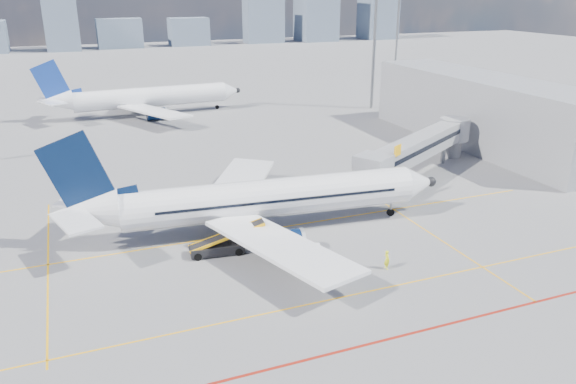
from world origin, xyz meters
name	(u,v)px	position (x,y,z in m)	size (l,w,h in m)	color
ground	(301,265)	(0.00, 0.00, 0.00)	(420.00, 420.00, 0.00)	gray
apron_markings	(314,288)	(-0.58, -3.91, 0.01)	(90.00, 35.12, 0.01)	#FFAF0D
jet_bridge	(423,146)	(23.51, 16.91, 3.74)	(23.55, 15.78, 6.30)	#95979D
terminal_block	(483,111)	(39.95, 26.00, 5.00)	(10.00, 42.00, 10.00)	#95979D
floodlight_mast_ne	(375,36)	(38.00, 55.00, 13.59)	(3.20, 0.61, 25.45)	slate
floodlight_mast_far	(398,22)	(65.00, 90.00, 13.59)	(3.20, 0.61, 25.45)	slate
distant_skyline	(126,19)	(8.34, 190.00, 10.70)	(253.05, 15.39, 27.66)	slate
main_aircraft	(255,200)	(-1.38, 8.02, 3.22)	(37.46, 32.59, 10.99)	white
second_aircraft	(143,98)	(-3.76, 64.74, 3.23)	(36.68, 31.95, 10.81)	white
baggage_tug	(318,266)	(0.64, -2.00, 0.74)	(2.44, 1.75, 1.55)	white
cargo_dolly	(303,254)	(0.15, 0.07, 0.93)	(3.40, 2.41, 1.70)	black
belt_loader	(219,246)	(-5.93, 4.63, 0.71)	(6.85, 2.29, 2.76)	black
ramp_worker	(387,260)	(6.33, -3.26, 0.84)	(0.61, 0.40, 1.68)	#F0F319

